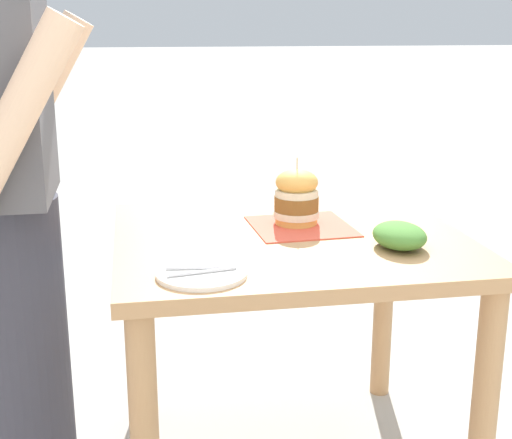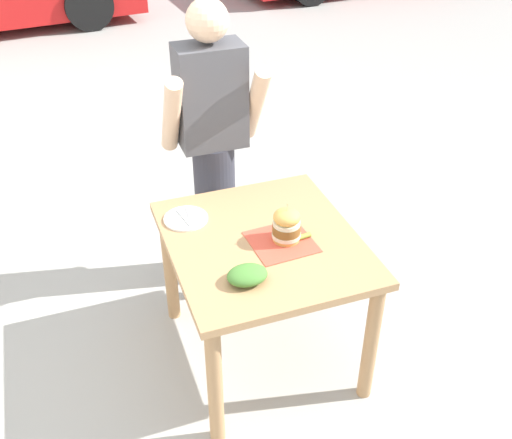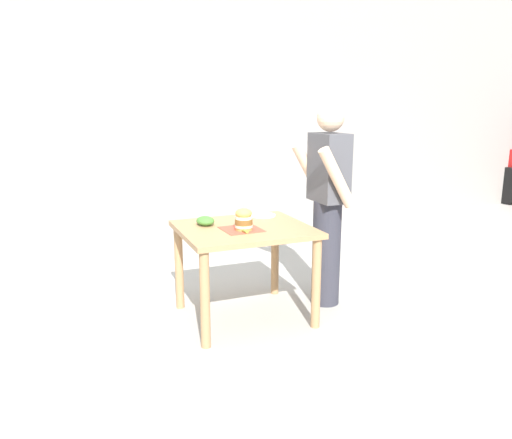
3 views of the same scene
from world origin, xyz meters
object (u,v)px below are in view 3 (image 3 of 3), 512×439
object	(u,v)px
patio_table	(244,242)
side_plate_with_forks	(263,215)
sandwich	(244,219)
diner_across_table	(327,203)
side_salad	(205,221)
parked_car_far_end	(412,142)
pickle_spear	(245,231)

from	to	relation	value
patio_table	side_plate_with_forks	distance (m)	0.44
sandwich	diner_across_table	distance (m)	0.80
patio_table	diner_across_table	world-z (taller)	diner_across_table
side_plate_with_forks	side_salad	xyz separation A→B (m)	(0.13, -0.55, 0.03)
sandwich	parked_car_far_end	world-z (taller)	parked_car_far_end
patio_table	diner_across_table	size ratio (longest dim) A/B	0.59
sandwich	pickle_spear	distance (m)	0.11
parked_car_far_end	sandwich	bearing A→B (deg)	-45.67
sandwich	diner_across_table	bearing A→B (deg)	98.71
parked_car_far_end	pickle_spear	bearing A→B (deg)	-45.45
diner_across_table	parked_car_far_end	size ratio (longest dim) A/B	0.40
side_salad	patio_table	bearing A→B (deg)	57.19
patio_table	diner_across_table	distance (m)	0.79
diner_across_table	parked_car_far_end	bearing A→B (deg)	137.05
diner_across_table	parked_car_far_end	xyz separation A→B (m)	(-7.21, 6.71, -0.16)
pickle_spear	diner_across_table	world-z (taller)	diner_across_table
sandwich	side_plate_with_forks	world-z (taller)	sandwich
sandwich	diner_across_table	size ratio (longest dim) A/B	0.12
patio_table	sandwich	xyz separation A→B (m)	(0.10, -0.04, 0.21)
side_plate_with_forks	parked_car_far_end	distance (m)	9.98
patio_table	pickle_spear	size ratio (longest dim) A/B	12.59
pickle_spear	diner_across_table	distance (m)	0.85
pickle_spear	parked_car_far_end	xyz separation A→B (m)	(-7.41, 7.53, -0.05)
side_plate_with_forks	diner_across_table	world-z (taller)	diner_across_table
sandwich	parked_car_far_end	size ratio (longest dim) A/B	0.05
sandwich	parked_car_far_end	xyz separation A→B (m)	(-7.33, 7.51, -0.12)
pickle_spear	side_salad	distance (m)	0.40
patio_table	side_salad	bearing A→B (deg)	-122.81
parked_car_far_end	patio_table	bearing A→B (deg)	-45.90
pickle_spear	diner_across_table	xyz separation A→B (m)	(-0.20, 0.81, 0.12)
parked_car_far_end	diner_across_table	bearing A→B (deg)	-42.95
sandwich	diner_across_table	xyz separation A→B (m)	(-0.12, 0.79, 0.04)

